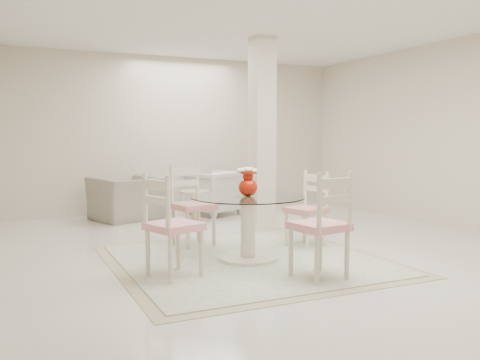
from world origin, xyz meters
name	(u,v)px	position (x,y,z in m)	size (l,w,h in m)	color
ground	(275,250)	(0.00, 0.00, 0.00)	(7.00, 7.00, 0.00)	white
room_shell	(276,89)	(0.00, 0.00, 1.86)	(6.02, 7.02, 2.71)	beige
column	(262,134)	(0.50, 1.30, 1.35)	(0.30, 0.30, 2.70)	beige
area_rug	(248,260)	(-0.51, -0.33, 0.01)	(2.80, 2.80, 0.02)	tan
dining_table	(248,228)	(-0.51, -0.33, 0.35)	(1.20, 1.20, 0.69)	beige
red_vase	(248,183)	(-0.50, -0.32, 0.84)	(0.23, 0.20, 0.31)	#AB1705
dining_chair_east	(309,203)	(0.46, -0.02, 0.53)	(0.50, 0.50, 1.00)	#F2EAC7
dining_chair_north	(190,199)	(-0.81, 0.65, 0.57)	(0.51, 0.51, 1.09)	beige
dining_chair_west	(168,218)	(-1.48, -0.64, 0.57)	(0.55, 0.55, 1.09)	beige
dining_chair_south	(324,218)	(-0.20, -1.30, 0.59)	(0.50, 0.50, 1.11)	beige
recliner_taupe	(129,198)	(-1.06, 2.89, 0.34)	(1.04, 0.91, 0.68)	gray
armchair_white	(213,192)	(0.36, 2.82, 0.37)	(0.80, 0.82, 0.75)	silver
side_table	(194,208)	(-0.19, 2.22, 0.22)	(0.47, 0.47, 0.48)	tan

